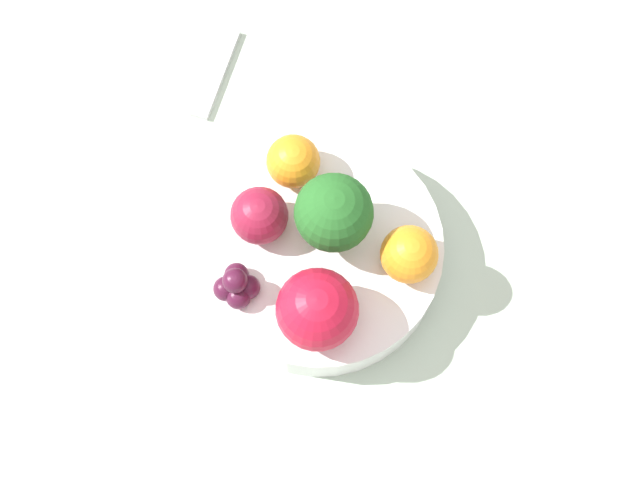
# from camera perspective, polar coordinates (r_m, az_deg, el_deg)

# --- Properties ---
(ground_plane) EXTENTS (6.00, 6.00, 0.00)m
(ground_plane) POSITION_cam_1_polar(r_m,az_deg,el_deg) (0.75, 0.00, -1.74)
(ground_plane) COLOR gray
(table_surface) EXTENTS (1.20, 1.20, 0.02)m
(table_surface) POSITION_cam_1_polar(r_m,az_deg,el_deg) (0.74, 0.00, -1.53)
(table_surface) COLOR #B2C6B2
(table_surface) RESTS_ON ground_plane
(bowl) EXTENTS (0.19, 0.19, 0.04)m
(bowl) POSITION_cam_1_polar(r_m,az_deg,el_deg) (0.71, 0.00, -0.80)
(bowl) COLOR white
(bowl) RESTS_ON table_surface
(broccoli) EXTENTS (0.06, 0.06, 0.07)m
(broccoli) POSITION_cam_1_polar(r_m,az_deg,el_deg) (0.65, 0.89, 1.73)
(broccoli) COLOR #8CB76B
(broccoli) RESTS_ON bowl
(apple_red) EXTENTS (0.04, 0.04, 0.04)m
(apple_red) POSITION_cam_1_polar(r_m,az_deg,el_deg) (0.67, -3.90, 1.57)
(apple_red) COLOR maroon
(apple_red) RESTS_ON bowl
(apple_green) EXTENTS (0.06, 0.06, 0.06)m
(apple_green) POSITION_cam_1_polar(r_m,az_deg,el_deg) (0.64, -0.18, -4.47)
(apple_green) COLOR #B7142D
(apple_green) RESTS_ON bowl
(orange_front) EXTENTS (0.04, 0.04, 0.04)m
(orange_front) POSITION_cam_1_polar(r_m,az_deg,el_deg) (0.69, -1.73, 5.05)
(orange_front) COLOR orange
(orange_front) RESTS_ON bowl
(orange_back) EXTENTS (0.04, 0.04, 0.04)m
(orange_back) POSITION_cam_1_polar(r_m,az_deg,el_deg) (0.67, 5.73, -0.92)
(orange_back) COLOR orange
(orange_back) RESTS_ON bowl
(grape_cluster) EXTENTS (0.04, 0.04, 0.03)m
(grape_cluster) POSITION_cam_1_polar(r_m,az_deg,el_deg) (0.67, -5.36, -2.93)
(grape_cluster) COLOR #47142D
(grape_cluster) RESTS_ON bowl
(spoon) EXTENTS (0.09, 0.05, 0.01)m
(spoon) POSITION_cam_1_polar(r_m,az_deg,el_deg) (0.80, -6.70, 10.58)
(spoon) COLOR silver
(spoon) RESTS_ON table_surface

